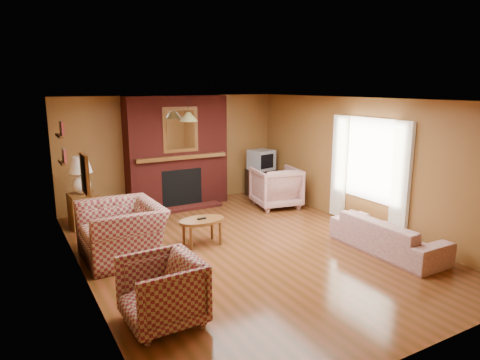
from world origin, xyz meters
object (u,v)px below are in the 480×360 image
plaid_armchair (162,291)px  table_lamp (81,173)px  fireplace (177,153)px  crt_tv (261,160)px  tv_stand (261,182)px  side_table (84,210)px  floral_sofa (388,235)px  plaid_loveseat (122,231)px  floral_armchair (276,187)px  coffee_table (202,223)px

plaid_armchair → table_lamp: table_lamp is taller
fireplace → crt_tv: 2.08m
fireplace → tv_stand: fireplace is taller
fireplace → side_table: (-2.10, -0.53, -0.86)m
plaid_armchair → crt_tv: 5.87m
floral_sofa → crt_tv: crt_tv is taller
floral_sofa → crt_tv: (0.15, 4.02, 0.60)m
tv_stand → crt_tv: crt_tv is taller
tv_stand → crt_tv: 0.56m
plaid_armchair → floral_sofa: size_ratio=0.45×
fireplace → side_table: bearing=-165.7°
table_lamp → crt_tv: 4.17m
table_lamp → crt_tv: (4.15, 0.34, -0.15)m
crt_tv → floral_sofa: bearing=-92.1°
plaid_loveseat → floral_armchair: floral_armchair is taller
floral_armchair → crt_tv: 1.09m
side_table → tv_stand: bearing=4.8°
crt_tv → tv_stand: bearing=90.0°
floral_armchair → tv_stand: floral_armchair is taller
plaid_armchair → table_lamp: bearing=-179.8°
floral_sofa → floral_armchair: bearing=1.2°
plaid_loveseat → coffee_table: size_ratio=1.66×
coffee_table → crt_tv: (2.60, 2.28, 0.50)m
side_table → coffee_table: bearing=-51.4°
plaid_loveseat → fireplace: bearing=140.6°
plaid_loveseat → plaid_armchair: bearing=-4.0°
plaid_loveseat → side_table: plaid_loveseat is taller
fireplace → floral_armchair: bearing=-32.4°
plaid_loveseat → plaid_armchair: plaid_loveseat is taller
plaid_loveseat → table_lamp: size_ratio=1.87×
plaid_armchair → floral_sofa: plaid_armchair is taller
plaid_loveseat → floral_sofa: bearing=62.5°
table_lamp → tv_stand: (4.15, 0.35, -0.71)m
plaid_armchair → tv_stand: (4.00, 4.28, -0.06)m
coffee_table → side_table: 2.48m
table_lamp → crt_tv: bearing=4.7°
plaid_loveseat → tv_stand: 4.47m
fireplace → plaid_loveseat: fireplace is taller
plaid_loveseat → coffee_table: plaid_loveseat is taller
floral_armchair → side_table: size_ratio=1.48×
floral_armchair → coffee_table: bearing=39.4°
floral_sofa → side_table: (-4.00, 3.67, 0.05)m
table_lamp → plaid_armchair: bearing=-87.8°
fireplace → coffee_table: 2.65m
plaid_armchair → tv_stand: size_ratio=1.31×
floral_sofa → table_lamp: (-4.00, 3.67, 0.76)m
plaid_armchair → fireplace: bearing=154.4°
fireplace → plaid_armchair: size_ratio=2.85×
floral_sofa → tv_stand: (0.15, 4.02, 0.05)m
floral_armchair → floral_sofa: bearing=101.9°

